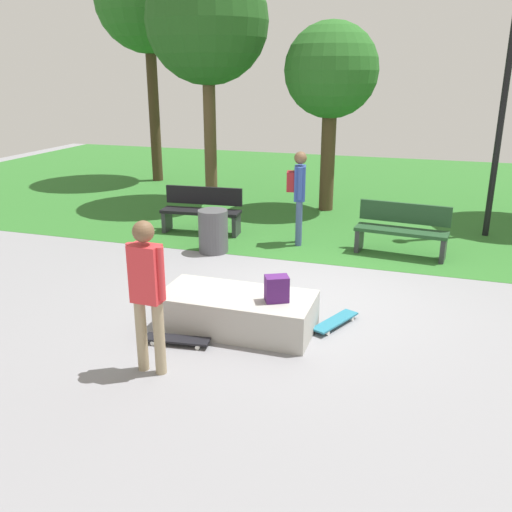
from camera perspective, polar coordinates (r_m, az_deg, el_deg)
The scene contains 15 objects.
ground_plane at distance 8.15m, azimuth 5.65°, elevation -4.05°, with size 28.00×28.00×0.00m, color gray.
grass_lawn at distance 15.46m, azimuth 11.87°, elevation 6.61°, with size 26.60×12.60×0.01m, color #2D6B28.
concrete_ledge at distance 7.02m, azimuth -1.97°, elevation -5.76°, with size 1.94×0.91×0.47m, color #A8A59E.
backpack_on_ledge at distance 6.67m, azimuth 2.16°, elevation -3.40°, with size 0.28×0.20×0.32m, color #4C1E66.
skater_performing_trick at distance 5.85m, azimuth -11.23°, elevation -3.10°, with size 0.43×0.23×1.71m.
skateboard_by_ledge at distance 6.76m, azimuth -8.18°, elevation -8.55°, with size 0.82×0.29×0.08m.
skateboard_spare at distance 7.22m, azimuth 8.20°, elevation -6.71°, with size 0.51×0.81×0.08m.
park_bench_far_right at distance 11.17m, azimuth -5.63°, elevation 4.85°, with size 1.63×0.59×0.91m.
park_bench_far_left at distance 10.08m, azimuth 14.90°, elevation 2.78°, with size 1.64×0.64×0.91m.
tree_broad_elm at distance 16.73m, azimuth -11.16°, elevation 24.62°, with size 2.89×2.89×6.45m.
tree_young_birch at distance 12.83m, azimuth 7.81°, elevation 18.31°, with size 2.08×2.08×4.18m.
tree_slender_maple at distance 13.47m, azimuth -5.08°, elevation 22.95°, with size 2.79×2.79×5.58m.
lamp_post at distance 11.52m, azimuth 24.39°, elevation 15.20°, with size 0.28×0.28×4.58m.
trash_bin at distance 9.94m, azimuth -4.46°, elevation 2.58°, with size 0.53×0.53×0.78m, color #4C4C51.
pedestrian_with_backpack at distance 10.25m, azimuth 4.42°, elevation 6.90°, with size 0.39×0.42×1.75m.
Camera 1 is at (1.53, -7.36, 3.14)m, focal length 38.60 mm.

